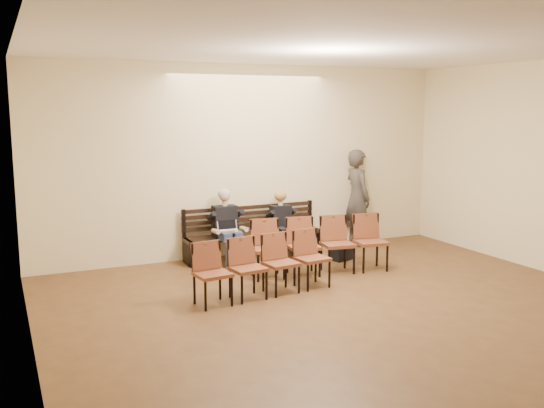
# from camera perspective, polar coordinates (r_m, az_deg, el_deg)

# --- Properties ---
(ground) EXTENTS (10.00, 10.00, 0.00)m
(ground) POSITION_cam_1_polar(r_m,az_deg,el_deg) (7.35, 13.33, -12.94)
(ground) COLOR brown
(ground) RESTS_ON ground
(room_walls) EXTENTS (8.02, 10.01, 3.51)m
(room_walls) POSITION_cam_1_polar(r_m,az_deg,el_deg) (7.46, 10.31, 7.49)
(room_walls) COLOR beige
(room_walls) RESTS_ON ground
(bench) EXTENTS (2.60, 0.90, 0.45)m
(bench) POSITION_cam_1_polar(r_m,az_deg,el_deg) (11.12, -1.69, -3.91)
(bench) COLOR black
(bench) RESTS_ON ground
(seated_man) EXTENTS (0.52, 0.72, 1.26)m
(seated_man) POSITION_cam_1_polar(r_m,az_deg,el_deg) (10.72, -4.28, -2.22)
(seated_man) COLOR black
(seated_man) RESTS_ON ground
(seated_woman) EXTENTS (0.46, 0.64, 1.07)m
(seated_woman) POSITION_cam_1_polar(r_m,az_deg,el_deg) (11.16, 1.02, -2.23)
(seated_woman) COLOR black
(seated_woman) RESTS_ON ground
(laptop) EXTENTS (0.40, 0.33, 0.26)m
(laptop) POSITION_cam_1_polar(r_m,az_deg,el_deg) (10.56, -3.97, -2.65)
(laptop) COLOR silver
(laptop) RESTS_ON bench
(water_bottle) EXTENTS (0.07, 0.07, 0.22)m
(water_bottle) POSITION_cam_1_polar(r_m,az_deg,el_deg) (10.93, 2.15, -2.35)
(water_bottle) COLOR silver
(water_bottle) RESTS_ON bench
(bag) EXTENTS (0.48, 0.39, 0.30)m
(bag) POSITION_cam_1_polar(r_m,az_deg,el_deg) (11.04, 6.54, -4.45)
(bag) COLOR black
(bag) RESTS_ON ground
(passerby) EXTENTS (0.54, 0.81, 2.20)m
(passerby) POSITION_cam_1_polar(r_m,az_deg,el_deg) (12.09, 8.03, 1.28)
(passerby) COLOR #36312C
(passerby) RESTS_ON ground
(chair_row_front) EXTENTS (2.35, 0.86, 0.94)m
(chair_row_front) POSITION_cam_1_polar(r_m,az_deg,el_deg) (10.02, 4.61, -3.93)
(chair_row_front) COLOR brown
(chair_row_front) RESTS_ON ground
(chair_row_back) EXTENTS (2.18, 0.73, 0.88)m
(chair_row_back) POSITION_cam_1_polar(r_m,az_deg,el_deg) (8.85, -0.68, -5.88)
(chair_row_back) COLOR brown
(chair_row_back) RESTS_ON ground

